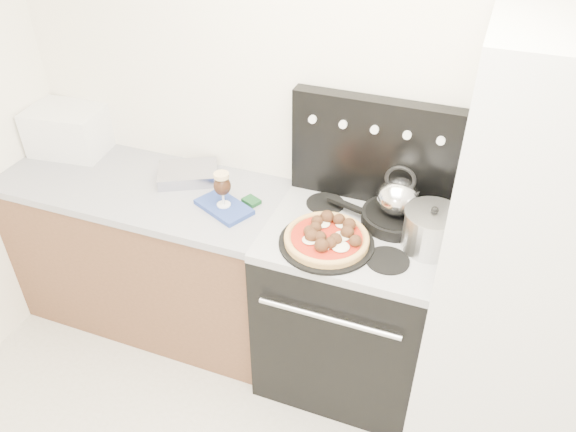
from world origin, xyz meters
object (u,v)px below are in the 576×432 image
at_px(fridge, 525,266).
at_px(tea_kettle, 398,194).
at_px(skillet, 395,218).
at_px(stove_body, 347,308).
at_px(pizza, 327,237).
at_px(oven_mitt, 224,207).
at_px(pizza_pan, 326,243).
at_px(base_cabinet, 154,255).
at_px(beer_glass, 223,189).
at_px(toaster_oven, 69,130).
at_px(stock_pot, 431,231).

height_order(fridge, tea_kettle, fridge).
relative_size(fridge, skillet, 6.36).
distance_m(stove_body, pizza, 0.54).
bearing_deg(oven_mitt, pizza, -11.07).
relative_size(oven_mitt, pizza_pan, 0.66).
xyz_separation_m(base_cabinet, stove_body, (1.10, -0.02, 0.01)).
relative_size(stove_body, oven_mitt, 3.29).
distance_m(base_cabinet, fridge, 1.88).
bearing_deg(tea_kettle, skillet, -17.32).
xyz_separation_m(oven_mitt, beer_glass, (0.00, 0.00, 0.10)).
height_order(base_cabinet, toaster_oven, toaster_oven).
height_order(oven_mitt, skillet, skillet).
height_order(toaster_oven, skillet, toaster_oven).
xyz_separation_m(fridge, pizza, (-0.79, -0.11, 0.01)).
distance_m(pizza, skillet, 0.35).
relative_size(beer_glass, skillet, 0.59).
xyz_separation_m(pizza_pan, tea_kettle, (0.24, 0.25, 0.15)).
distance_m(stove_body, stock_pot, 0.65).
bearing_deg(beer_glass, tea_kettle, 10.88).
xyz_separation_m(base_cabinet, beer_glass, (0.49, -0.05, 0.58)).
bearing_deg(pizza, tea_kettle, 46.57).
relative_size(base_cabinet, stock_pot, 6.31).
relative_size(stove_body, stock_pot, 3.83).
relative_size(beer_glass, pizza, 0.49).
distance_m(stove_body, oven_mitt, 0.78).
bearing_deg(stove_body, fridge, -2.05).
bearing_deg(fridge, pizza_pan, -172.17).
relative_size(base_cabinet, oven_mitt, 5.42).
xyz_separation_m(stove_body, stock_pot, (0.32, 0.00, 0.56)).
xyz_separation_m(beer_glass, stock_pot, (0.94, 0.03, -0.01)).
bearing_deg(beer_glass, oven_mitt, 0.00).
distance_m(oven_mitt, pizza, 0.54).
distance_m(toaster_oven, oven_mitt, 1.05).
distance_m(base_cabinet, pizza_pan, 1.14).
bearing_deg(stock_pot, fridge, -3.77).
height_order(beer_glass, pizza_pan, beer_glass).
bearing_deg(stock_pot, beer_glass, -178.21).
relative_size(pizza_pan, stock_pot, 1.76).
relative_size(stove_body, pizza, 2.46).
xyz_separation_m(toaster_oven, oven_mitt, (1.02, -0.22, -0.11)).
bearing_deg(toaster_oven, beer_glass, -19.21).
bearing_deg(pizza_pan, skillet, 46.57).
xyz_separation_m(stove_body, oven_mitt, (-0.62, -0.03, 0.47)).
xyz_separation_m(stove_body, skillet, (0.15, 0.12, 0.51)).
relative_size(base_cabinet, skillet, 4.86).
bearing_deg(base_cabinet, skillet, 4.26).
xyz_separation_m(base_cabinet, fridge, (1.80, -0.05, 0.52)).
distance_m(fridge, pizza_pan, 0.79).
bearing_deg(tea_kettle, pizza, -150.75).
distance_m(base_cabinet, stock_pot, 1.54).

